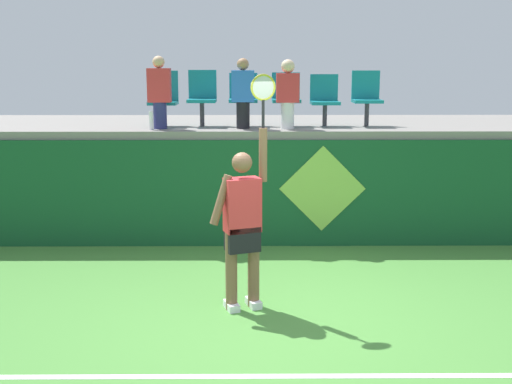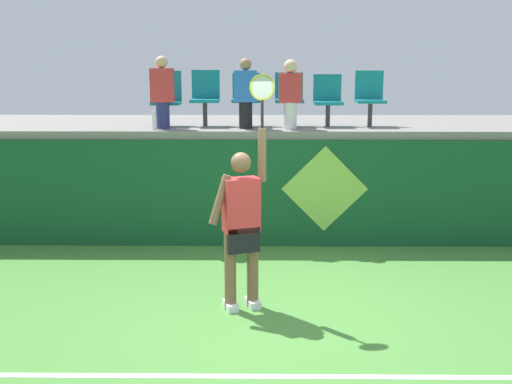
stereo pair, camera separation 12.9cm
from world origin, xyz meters
The scene contains 17 objects.
ground_plane centered at (0.00, 0.00, 0.00)m, with size 40.00×40.00×0.00m, color #478438.
court_back_wall centered at (0.00, 2.88, 0.80)m, with size 11.65×0.20×1.59m, color #144C28.
spectator_platform centered at (0.00, 4.29, 1.65)m, with size 11.65×2.92×0.12m, color gray.
court_baseline_stripe centered at (0.00, -1.21, 0.00)m, with size 10.49×0.08×0.01m, color white.
tennis_player centered at (-0.30, 0.38, 0.99)m, with size 0.72×0.37×2.58m.
tennis_ball centered at (-0.18, 0.61, 0.03)m, with size 0.07×0.07×0.07m, color #D1E533.
water_bottle centered at (-1.69, 3.08, 1.85)m, with size 0.06×0.06×0.28m, color white.
stadium_chair_0 centered at (-1.58, 3.67, 2.17)m, with size 0.44×0.42×0.86m.
stadium_chair_1 centered at (-0.98, 3.67, 2.19)m, with size 0.44×0.42×0.87m.
stadium_chair_2 centered at (-0.33, 3.66, 2.18)m, with size 0.44×0.42×0.82m.
stadium_chair_3 centered at (0.34, 3.66, 2.18)m, with size 0.44×0.42×0.83m.
stadium_chair_4 centered at (0.94, 3.66, 2.15)m, with size 0.44×0.42×0.80m.
stadium_chair_5 centered at (1.60, 3.67, 2.18)m, with size 0.44×0.42×0.86m.
spectator_0 centered at (-1.58, 3.24, 2.27)m, with size 0.34×0.20×1.08m.
spectator_1 centered at (-0.33, 3.27, 2.25)m, with size 0.34×0.20×1.05m.
spectator_2 centered at (0.34, 3.24, 2.25)m, with size 0.34×0.20×1.03m.
wall_signage_mount centered at (0.83, 2.78, 0.00)m, with size 1.27×0.01×1.51m.
Camera 1 is at (-0.21, -6.27, 2.70)m, focal length 44.20 mm.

